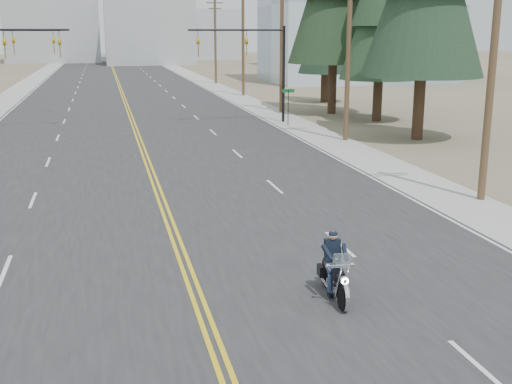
{
  "coord_description": "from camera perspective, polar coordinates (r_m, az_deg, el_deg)",
  "views": [
    {
      "loc": [
        -2.03,
        -14.14,
        6.53
      ],
      "look_at": [
        2.53,
        5.1,
        1.6
      ],
      "focal_mm": 45.0,
      "sensor_mm": 36.0,
      "label": 1
    }
  ],
  "objects": [
    {
      "name": "sidewalk_right",
      "position": [
        85.47,
        -4.25,
        9.59
      ],
      "size": [
        3.0,
        200.0,
        0.01
      ],
      "primitive_type": "cube",
      "color": "#A5A5A0",
      "rests_on": "ground"
    },
    {
      "name": "traffic_mast_right",
      "position": [
        47.46,
        0.08,
        12.08
      ],
      "size": [
        7.1,
        0.26,
        7.0
      ],
      "color": "black",
      "rests_on": "ground"
    },
    {
      "name": "street_sign",
      "position": [
        46.21,
        2.88,
        8.11
      ],
      "size": [
        0.9,
        0.06,
        2.62
      ],
      "color": "black",
      "rests_on": "ground"
    },
    {
      "name": "utility_pole_d",
      "position": [
        68.69,
        -1.16,
        13.55
      ],
      "size": [
        2.2,
        0.3,
        11.5
      ],
      "color": "brown",
      "rests_on": "ground"
    },
    {
      "name": "motorcyclist",
      "position": [
        16.26,
        7.06,
        -6.6
      ],
      "size": [
        1.1,
        2.22,
        1.68
      ],
      "primitive_type": null,
      "rotation": [
        0.0,
        0.0,
        3.06
      ],
      "color": "black",
      "rests_on": "ground"
    },
    {
      "name": "conifer_far",
      "position": [
        62.45,
        6.26,
        15.17
      ],
      "size": [
        5.13,
        5.13,
        13.75
      ],
      "rotation": [
        0.0,
        0.0,
        0.28
      ],
      "color": "#382619",
      "rests_on": "ground"
    },
    {
      "name": "haze_bldg_c",
      "position": [
        131.08,
        5.56,
        15.02
      ],
      "size": [
        16.0,
        12.0,
        18.0
      ],
      "primitive_type": "cube",
      "color": "#B7BCC6",
      "rests_on": "ground"
    },
    {
      "name": "haze_bldg_d",
      "position": [
        154.6,
        -17.71,
        15.77
      ],
      "size": [
        20.0,
        15.0,
        26.0
      ],
      "primitive_type": "cube",
      "color": "#ADB2B7",
      "rests_on": "ground"
    },
    {
      "name": "utility_pole_b",
      "position": [
        39.88,
        8.24,
        13.08
      ],
      "size": [
        2.2,
        0.3,
        11.5
      ],
      "color": "brown",
      "rests_on": "ground"
    },
    {
      "name": "haze_bldg_b",
      "position": [
        139.5,
        -9.5,
        14.02
      ],
      "size": [
        18.0,
        14.0,
        14.0
      ],
      "primitive_type": "cube",
      "color": "#ADB2B7",
      "rests_on": "ground"
    },
    {
      "name": "traffic_mast_far",
      "position": [
        54.65,
        -21.42,
        11.33
      ],
      "size": [
        6.1,
        0.26,
        7.0
      ],
      "color": "black",
      "rests_on": "ground"
    },
    {
      "name": "haze_bldg_e",
      "position": [
        166.35,
        -4.1,
        13.79
      ],
      "size": [
        14.0,
        14.0,
        12.0
      ],
      "primitive_type": "cube",
      "color": "#B7BCC6",
      "rests_on": "ground"
    },
    {
      "name": "sidewalk_left",
      "position": [
        84.92,
        -19.94,
        8.77
      ],
      "size": [
        3.0,
        200.0,
        0.01
      ],
      "primitive_type": "cube",
      "color": "#A5A5A0",
      "rests_on": "ground"
    },
    {
      "name": "utility_pole_c",
      "position": [
        54.13,
        2.3,
        13.15
      ],
      "size": [
        2.2,
        0.3,
        11.0
      ],
      "color": "brown",
      "rests_on": "ground"
    },
    {
      "name": "utility_pole_e",
      "position": [
        85.39,
        -3.64,
        13.44
      ],
      "size": [
        2.2,
        0.3,
        11.0
      ],
      "color": "brown",
      "rests_on": "ground"
    },
    {
      "name": "road",
      "position": [
        84.41,
        -12.08,
        9.27
      ],
      "size": [
        20.0,
        200.0,
        0.01
      ],
      "primitive_type": "cube",
      "color": "#303033",
      "rests_on": "ground"
    },
    {
      "name": "glass_building",
      "position": [
        90.82,
        9.03,
        16.03
      ],
      "size": [
        24.0,
        16.0,
        20.0
      ],
      "primitive_type": "cube",
      "color": "#9EB5CC",
      "rests_on": "ground"
    },
    {
      "name": "utility_pole_a",
      "position": [
        26.49,
        20.35,
        11.42
      ],
      "size": [
        2.2,
        0.3,
        11.0
      ],
      "color": "brown",
      "rests_on": "ground"
    },
    {
      "name": "ground_plane",
      "position": [
        15.71,
        -4.78,
        -10.62
      ],
      "size": [
        400.0,
        400.0,
        0.0
      ],
      "primitive_type": "plane",
      "color": "#776D56",
      "rests_on": "ground"
    }
  ]
}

